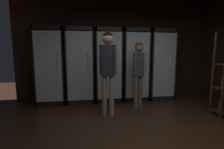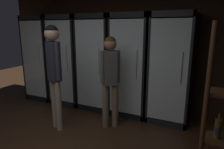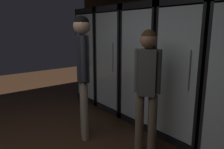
% 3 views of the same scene
% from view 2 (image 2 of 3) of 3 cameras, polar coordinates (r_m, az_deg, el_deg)
% --- Properties ---
extents(wall_back, '(6.00, 0.06, 2.80)m').
position_cam_2_polar(wall_back, '(4.29, 3.79, 9.11)').
color(wall_back, black).
rests_on(wall_back, ground).
extents(cooler_far_left, '(0.71, 0.64, 1.97)m').
position_cam_2_polar(cooler_far_left, '(5.16, -18.72, 4.30)').
color(cooler_far_left, black).
rests_on(cooler_far_left, ground).
extents(cooler_left, '(0.71, 0.64, 1.97)m').
position_cam_2_polar(cooler_left, '(4.68, -12.02, 3.73)').
color(cooler_left, black).
rests_on(cooler_left, ground).
extents(cooler_center, '(0.71, 0.64, 1.97)m').
position_cam_2_polar(cooler_center, '(4.27, -3.91, 3.17)').
color(cooler_center, black).
rests_on(cooler_center, ground).
extents(cooler_right, '(0.71, 0.64, 1.97)m').
position_cam_2_polar(cooler_right, '(3.96, 5.66, 2.31)').
color(cooler_right, black).
rests_on(cooler_right, ground).
extents(cooler_far_right, '(0.71, 0.64, 1.97)m').
position_cam_2_polar(cooler_far_right, '(3.79, 16.45, 1.44)').
color(cooler_far_right, black).
rests_on(cooler_far_right, ground).
extents(shopper_near, '(0.33, 0.24, 1.75)m').
position_cam_2_polar(shopper_near, '(3.38, -16.21, 2.76)').
color(shopper_near, gray).
rests_on(shopper_near, ground).
extents(shopper_far, '(0.28, 0.26, 1.57)m').
position_cam_2_polar(shopper_far, '(3.34, -0.48, 0.15)').
color(shopper_far, '#72604C').
rests_on(shopper_far, ground).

